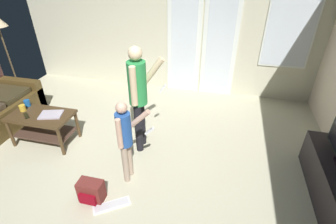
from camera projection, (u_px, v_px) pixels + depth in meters
ground_plane at (120, 166)px, 3.56m from camera, size 6.09×5.27×0.02m
wall_back_with_doors at (170, 24)px, 4.95m from camera, size 6.09×0.09×2.86m
coffee_table at (43, 122)px, 3.84m from camera, size 0.93×0.52×0.50m
tv_stand at (335, 187)px, 2.93m from camera, size 0.41×1.51×0.48m
person_adult at (139, 92)px, 3.43m from camera, size 0.48×0.45×1.58m
person_child at (125, 136)px, 3.01m from camera, size 0.43×0.31×1.15m
backpack at (91, 191)px, 3.00m from camera, size 0.30×0.21×0.28m
loose_keyboard at (112, 205)px, 2.98m from camera, size 0.44×0.35×0.02m
laptop_closed at (51, 115)px, 3.75m from camera, size 0.37×0.32×0.02m
cup_near_edge at (22, 108)px, 3.84m from camera, size 0.09×0.09×0.10m
cup_by_laptop at (27, 103)px, 3.95m from camera, size 0.09×0.09×0.10m
tv_remote_black at (26, 116)px, 3.72m from camera, size 0.16×0.15×0.02m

